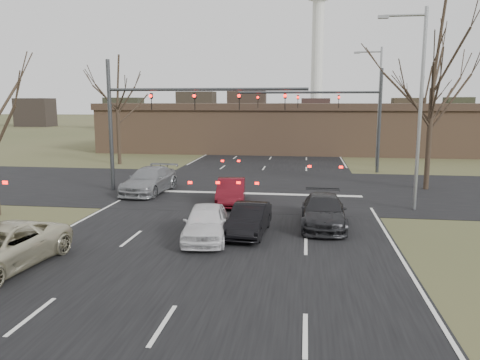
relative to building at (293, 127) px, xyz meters
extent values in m
plane|color=#3D4424|center=(-2.00, -38.00, -2.67)|extent=(360.00, 360.00, 0.00)
cube|color=black|center=(-2.00, 22.00, -2.66)|extent=(14.00, 300.00, 0.02)
cube|color=black|center=(-2.00, -23.00, -2.65)|extent=(200.00, 14.00, 0.02)
cube|color=brown|center=(0.00, 0.00, -0.37)|extent=(42.00, 10.00, 4.60)
cube|color=#38281E|center=(0.00, 0.00, 2.28)|extent=(42.40, 10.40, 0.70)
cylinder|color=silver|center=(4.00, 82.00, 14.33)|extent=(3.20, 3.20, 34.00)
cylinder|color=#383A3D|center=(-10.50, -25.00, 1.33)|extent=(0.24, 0.24, 8.00)
cylinder|color=#383A3D|center=(-4.50, -25.00, 3.53)|extent=(12.00, 0.18, 0.18)
imported|color=black|center=(-7.83, -25.00, 2.83)|extent=(0.16, 0.20, 1.00)
imported|color=black|center=(-5.17, -25.00, 2.83)|extent=(0.16, 0.20, 1.00)
imported|color=black|center=(-2.50, -25.00, 2.83)|extent=(0.16, 0.20, 1.00)
imported|color=black|center=(0.17, -25.00, 2.83)|extent=(0.16, 0.20, 1.00)
cylinder|color=#383A3D|center=(7.00, -15.00, 1.33)|extent=(0.24, 0.24, 8.00)
cylinder|color=#383A3D|center=(1.50, -15.00, 3.53)|extent=(11.00, 0.18, 0.18)
imported|color=black|center=(3.86, -15.00, 2.83)|extent=(0.16, 0.20, 1.00)
imported|color=black|center=(0.71, -15.00, 2.83)|extent=(0.16, 0.20, 1.00)
imported|color=black|center=(-2.43, -15.00, 2.83)|extent=(0.16, 0.20, 1.00)
cylinder|color=gray|center=(7.00, -28.00, 2.33)|extent=(0.18, 0.18, 10.00)
cylinder|color=gray|center=(6.00, -28.00, 6.93)|extent=(2.00, 0.12, 0.12)
cube|color=gray|center=(5.00, -28.00, 6.88)|extent=(0.50, 0.25, 0.15)
cylinder|color=gray|center=(7.50, -11.00, 2.33)|extent=(0.18, 0.18, 10.00)
cylinder|color=gray|center=(6.50, -11.00, 6.93)|extent=(2.00, 0.12, 0.12)
cube|color=gray|center=(5.50, -11.00, 6.88)|extent=(0.50, 0.25, 0.15)
cylinder|color=black|center=(9.00, -22.00, 0.50)|extent=(0.32, 0.32, 6.33)
cylinder|color=black|center=(-15.00, -13.00, -0.05)|extent=(0.32, 0.32, 5.23)
cylinder|color=black|center=(13.00, -3.00, -0.19)|extent=(0.32, 0.32, 4.95)
imported|color=silver|center=(-2.50, -34.61, -1.96)|extent=(2.14, 4.32, 1.42)
imported|color=black|center=(-0.85, -33.62, -2.03)|extent=(1.60, 3.96, 1.28)
imported|color=black|center=(2.25, -31.93, -1.98)|extent=(1.96, 4.75, 1.37)
imported|color=gray|center=(-7.95, -25.50, -1.89)|extent=(2.54, 5.45, 1.54)
imported|color=#510B13|center=(-2.53, -27.98, -1.98)|extent=(1.91, 4.31, 1.38)
camera|label=1|loc=(1.41, -52.44, 2.82)|focal=35.00mm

